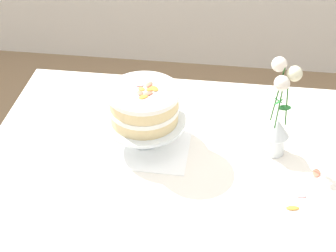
# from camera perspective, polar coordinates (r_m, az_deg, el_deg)

# --- Properties ---
(dining_table) EXTENTS (1.40, 1.00, 0.74)m
(dining_table) POSITION_cam_1_polar(r_m,az_deg,el_deg) (1.76, 1.73, -6.49)
(dining_table) COLOR white
(dining_table) RESTS_ON ground
(linen_napkin) EXTENTS (0.32, 0.32, 0.00)m
(linen_napkin) POSITION_cam_1_polar(r_m,az_deg,el_deg) (1.79, -2.61, -1.69)
(linen_napkin) COLOR white
(linen_napkin) RESTS_ON dining_table
(cake_stand) EXTENTS (0.29, 0.29, 0.10)m
(cake_stand) POSITION_cam_1_polar(r_m,az_deg,el_deg) (1.74, -2.69, 0.37)
(cake_stand) COLOR silver
(cake_stand) RESTS_ON linen_napkin
(layer_cake) EXTENTS (0.24, 0.24, 0.13)m
(layer_cake) POSITION_cam_1_polar(r_m,az_deg,el_deg) (1.69, -2.76, 2.44)
(layer_cake) COLOR beige
(layer_cake) RESTS_ON cake_stand
(flower_vase) EXTENTS (0.10, 0.09, 0.36)m
(flower_vase) POSITION_cam_1_polar(r_m,az_deg,el_deg) (1.70, 12.51, 0.87)
(flower_vase) COLOR silver
(flower_vase) RESTS_ON dining_table
(loose_petal_0) EXTENTS (0.04, 0.02, 0.00)m
(loose_petal_0) POSITION_cam_1_polar(r_m,az_deg,el_deg) (1.60, 14.04, -9.07)
(loose_petal_0) COLOR orange
(loose_petal_0) RESTS_ON dining_table
(loose_petal_1) EXTENTS (0.03, 0.04, 0.00)m
(loose_petal_1) POSITION_cam_1_polar(r_m,az_deg,el_deg) (1.74, 16.59, -5.16)
(loose_petal_1) COLOR #E56B51
(loose_petal_1) RESTS_ON dining_table
(loose_petal_2) EXTENTS (0.04, 0.03, 0.00)m
(loose_petal_2) POSITION_cam_1_polar(r_m,az_deg,el_deg) (1.65, 14.87, -7.63)
(loose_petal_2) COLOR pink
(loose_petal_2) RESTS_ON dining_table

